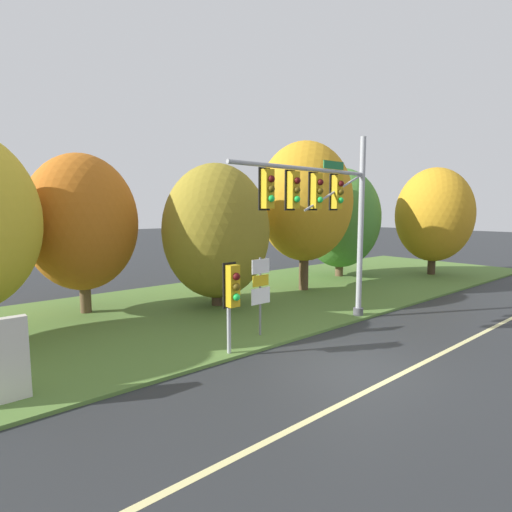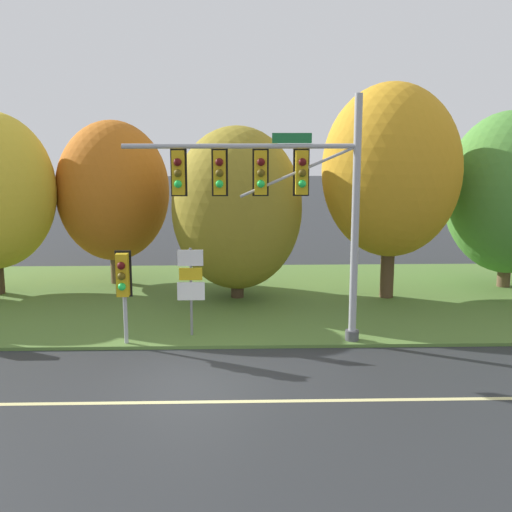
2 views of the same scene
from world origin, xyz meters
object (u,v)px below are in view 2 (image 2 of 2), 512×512
object	(u,v)px
tree_mid_verge	(237,208)
tree_right_far	(510,193)
tree_behind_signpost	(113,191)
route_sign_post	(191,281)
pedestrian_signal_near_kerb	(123,279)
tree_tall_centre	(391,171)
traffic_signal_mast	(278,190)

from	to	relation	value
tree_mid_verge	tree_right_far	size ratio (longest dim) A/B	0.91
tree_behind_signpost	tree_right_far	distance (m)	15.56
route_sign_post	tree_behind_signpost	world-z (taller)	tree_behind_signpost
route_sign_post	tree_mid_verge	size ratio (longest dim) A/B	0.42
pedestrian_signal_near_kerb	tree_right_far	distance (m)	15.53
tree_tall_centre	traffic_signal_mast	bearing A→B (deg)	-130.96
traffic_signal_mast	tree_behind_signpost	xyz separation A→B (m)	(-6.10, 7.64, -0.70)
route_sign_post	tree_right_far	bearing A→B (deg)	26.55
traffic_signal_mast	tree_mid_verge	world-z (taller)	traffic_signal_mast
tree_right_far	tree_tall_centre	bearing A→B (deg)	-162.86
pedestrian_signal_near_kerb	route_sign_post	xyz separation A→B (m)	(1.85, 0.86, -0.27)
tree_right_far	tree_mid_verge	bearing A→B (deg)	-172.38
traffic_signal_mast	pedestrian_signal_near_kerb	size ratio (longest dim) A/B	2.59
traffic_signal_mast	tree_right_far	bearing A→B (deg)	34.99
traffic_signal_mast	route_sign_post	world-z (taller)	traffic_signal_mast
traffic_signal_mast	pedestrian_signal_near_kerb	bearing A→B (deg)	-176.72
tree_tall_centre	tree_right_far	size ratio (longest dim) A/B	1.13
route_sign_post	traffic_signal_mast	bearing A→B (deg)	-13.51
pedestrian_signal_near_kerb	traffic_signal_mast	bearing A→B (deg)	3.28
pedestrian_signal_near_kerb	tree_mid_verge	size ratio (longest dim) A/B	0.44
route_sign_post	tree_mid_verge	bearing A→B (deg)	73.23
traffic_signal_mast	tree_tall_centre	size ratio (longest dim) A/B	0.91
route_sign_post	tree_behind_signpost	bearing A→B (deg)	116.77
tree_behind_signpost	traffic_signal_mast	bearing A→B (deg)	-51.42
route_sign_post	tree_tall_centre	world-z (taller)	tree_tall_centre
traffic_signal_mast	tree_mid_verge	distance (m)	5.43
route_sign_post	tree_tall_centre	distance (m)	8.75
route_sign_post	tree_behind_signpost	distance (m)	8.14
pedestrian_signal_near_kerb	route_sign_post	bearing A→B (deg)	25.11
pedestrian_signal_near_kerb	tree_mid_verge	world-z (taller)	tree_mid_verge
traffic_signal_mast	tree_mid_verge	bearing A→B (deg)	102.77
tree_tall_centre	route_sign_post	bearing A→B (deg)	-147.41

